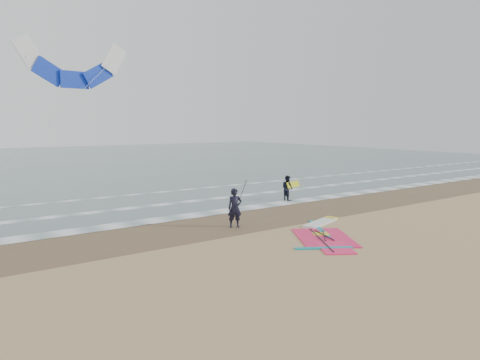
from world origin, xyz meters
TOP-DOWN VIEW (x-y plane):
  - ground at (0.00, 0.00)m, footprint 120.00×120.00m
  - sea_water at (0.00, 48.00)m, footprint 120.00×80.00m
  - wet_sand_band at (0.00, 6.00)m, footprint 120.00×5.00m
  - foam_waterline at (0.00, 10.44)m, footprint 120.00×9.15m
  - windsurf_rig at (0.98, 1.53)m, footprint 5.37×5.08m
  - person_standing at (-1.57, 4.83)m, footprint 0.79×0.65m
  - person_walking at (5.13, 8.80)m, footprint 0.64×0.81m
  - held_pole at (-1.27, 4.83)m, footprint 0.17×0.86m
  - carried_kiteboard at (5.53, 8.70)m, footprint 1.30×0.51m
  - surf_kite at (-6.41, 13.44)m, footprint 8.53×2.92m

SIDE VIEW (x-z plane):
  - ground at x=0.00m, z-range 0.00..0.00m
  - wet_sand_band at x=0.00m, z-range 0.00..0.01m
  - sea_water at x=0.00m, z-range 0.00..0.02m
  - foam_waterline at x=0.00m, z-range 0.02..0.04m
  - windsurf_rig at x=0.98m, z-range -0.03..0.10m
  - person_walking at x=5.13m, z-range 0.00..1.62m
  - person_standing at x=-1.57m, z-range 0.00..1.85m
  - carried_kiteboard at x=5.53m, z-range 0.83..1.22m
  - held_pole at x=-1.27m, z-range 0.45..2.27m
  - surf_kite at x=-6.41m, z-range 3.82..11.97m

